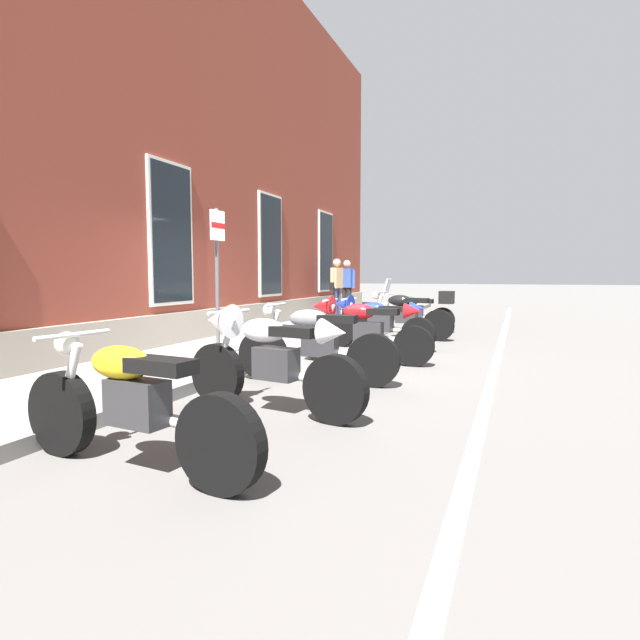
{
  "coord_description": "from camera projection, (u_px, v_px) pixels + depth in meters",
  "views": [
    {
      "loc": [
        -7.8,
        -3.49,
        1.39
      ],
      "look_at": [
        0.29,
        -0.42,
        0.63
      ],
      "focal_mm": 29.39,
      "sensor_mm": 36.0,
      "label": 1
    }
  ],
  "objects": [
    {
      "name": "ground_plane",
      "position": [
        290.0,
        359.0,
        8.62
      ],
      "size": [
        140.0,
        140.0,
        0.0
      ],
      "primitive_type": "plane",
      "color": "#565451"
    },
    {
      "name": "sidewalk",
      "position": [
        229.0,
        351.0,
        9.02
      ],
      "size": [
        29.81,
        2.3,
        0.14
      ],
      "primitive_type": "cube",
      "color": "slate",
      "rests_on": "ground_plane"
    },
    {
      "name": "lane_stripe",
      "position": [
        494.0,
        371.0,
        7.49
      ],
      "size": [
        29.81,
        0.12,
        0.01
      ],
      "primitive_type": "cube",
      "color": "silver",
      "rests_on": "ground_plane"
    },
    {
      "name": "brick_pub_facade",
      "position": [
        32.0,
        117.0,
        10.16
      ],
      "size": [
        23.81,
        6.4,
        8.89
      ],
      "color": "brown",
      "rests_on": "ground_plane"
    },
    {
      "name": "motorcycle_yellow_naked",
      "position": [
        130.0,
        405.0,
        3.65
      ],
      "size": [
        0.62,
        2.18,
        0.96
      ],
      "color": "black",
      "rests_on": "ground_plane"
    },
    {
      "name": "motorcycle_white_sport",
      "position": [
        266.0,
        355.0,
        5.23
      ],
      "size": [
        0.69,
        2.1,
        1.08
      ],
      "color": "black",
      "rests_on": "ground_plane"
    },
    {
      "name": "motorcycle_grey_naked",
      "position": [
        315.0,
        345.0,
        6.65
      ],
      "size": [
        0.62,
        2.15,
        1.01
      ],
      "color": "black",
      "rests_on": "ground_plane"
    },
    {
      "name": "motorcycle_red_sport",
      "position": [
        360.0,
        327.0,
        8.16
      ],
      "size": [
        0.62,
        2.13,
        1.06
      ],
      "color": "black",
      "rests_on": "ground_plane"
    },
    {
      "name": "motorcycle_blue_sport",
      "position": [
        374.0,
        320.0,
        9.72
      ],
      "size": [
        0.62,
        2.16,
        1.0
      ],
      "color": "black",
      "rests_on": "ground_plane"
    },
    {
      "name": "motorcycle_black_naked",
      "position": [
        403.0,
        316.0,
        11.23
      ],
      "size": [
        0.62,
        2.14,
        1.02
      ],
      "color": "black",
      "rests_on": "ground_plane"
    },
    {
      "name": "motorcycle_green_touring",
      "position": [
        417.0,
        309.0,
        12.72
      ],
      "size": [
        0.62,
        2.09,
        1.28
      ],
      "color": "black",
      "rests_on": "ground_plane"
    },
    {
      "name": "pedestrian_tan_coat",
      "position": [
        337.0,
        284.0,
        15.36
      ],
      "size": [
        0.66,
        0.27,
        1.7
      ],
      "color": "#2D3351",
      "rests_on": "sidewalk"
    },
    {
      "name": "pedestrian_blue_top",
      "position": [
        347.0,
        284.0,
        16.25
      ],
      "size": [
        0.3,
        0.65,
        1.68
      ],
      "color": "black",
      "rests_on": "sidewalk"
    },
    {
      "name": "parking_sign",
      "position": [
        217.0,
        261.0,
        7.8
      ],
      "size": [
        0.36,
        0.07,
        2.22
      ],
      "color": "#4C4C51",
      "rests_on": "sidewalk"
    }
  ]
}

